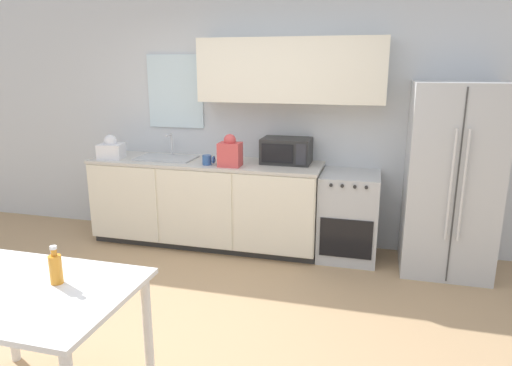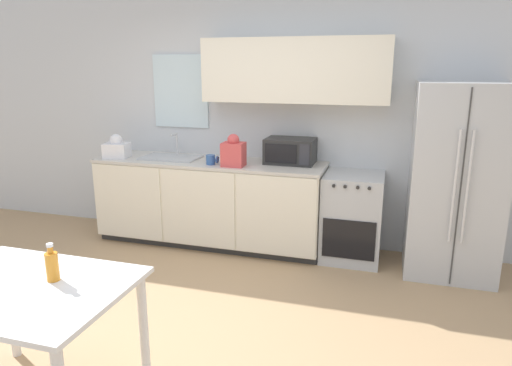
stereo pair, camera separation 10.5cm
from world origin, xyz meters
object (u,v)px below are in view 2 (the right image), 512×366
(microwave, at_px, (290,151))
(dining_table, at_px, (26,304))
(drink_bottle, at_px, (52,265))
(coffee_mug, at_px, (211,160))
(oven_range, at_px, (352,217))
(refrigerator, at_px, (455,181))

(microwave, distance_m, dining_table, 2.94)
(microwave, relative_size, drink_bottle, 2.32)
(microwave, distance_m, coffee_mug, 0.82)
(oven_range, xyz_separation_m, microwave, (-0.67, 0.10, 0.63))
(refrigerator, bearing_deg, oven_range, 176.93)
(refrigerator, height_order, microwave, refrigerator)
(coffee_mug, height_order, drink_bottle, coffee_mug)
(refrigerator, distance_m, drink_bottle, 3.45)
(dining_table, xyz_separation_m, drink_bottle, (0.12, 0.10, 0.20))
(refrigerator, relative_size, dining_table, 1.59)
(refrigerator, xyz_separation_m, coffee_mug, (-2.36, -0.15, 0.09))
(coffee_mug, height_order, dining_table, coffee_mug)
(oven_range, xyz_separation_m, coffee_mug, (-1.44, -0.20, 0.55))
(oven_range, bearing_deg, microwave, 171.91)
(oven_range, relative_size, dining_table, 0.79)
(oven_range, height_order, coffee_mug, coffee_mug)
(refrigerator, bearing_deg, microwave, 174.79)
(oven_range, xyz_separation_m, dining_table, (-1.54, -2.69, 0.22))
(refrigerator, distance_m, coffee_mug, 2.37)
(microwave, bearing_deg, drink_bottle, -105.65)
(oven_range, distance_m, dining_table, 3.10)
(oven_range, height_order, microwave, microwave)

